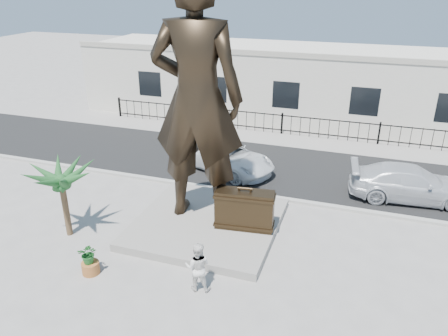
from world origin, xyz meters
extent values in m
plane|color=#9E9991|center=(0.00, 0.00, 0.00)|extent=(100.00, 100.00, 0.00)
cube|color=black|center=(0.00, 8.00, 0.01)|extent=(40.00, 7.00, 0.01)
cube|color=#A5A399|center=(0.00, 4.50, 0.06)|extent=(40.00, 0.25, 0.12)
cube|color=#9E9991|center=(0.00, 12.00, 0.01)|extent=(40.00, 2.50, 0.02)
cube|color=gray|center=(-0.50, 1.50, 0.15)|extent=(5.20, 5.20, 0.30)
cube|color=black|center=(0.00, 12.80, 0.60)|extent=(22.00, 0.10, 1.20)
cube|color=silver|center=(0.00, 17.00, 2.20)|extent=(28.00, 7.00, 4.40)
imported|color=black|center=(-0.96, 1.91, 4.81)|extent=(3.48, 2.46, 9.01)
cube|color=black|center=(0.97, 1.44, 1.03)|extent=(2.15, 0.90, 1.47)
imported|color=white|center=(0.49, -1.92, 0.80)|extent=(0.89, 0.76, 1.60)
imported|color=silver|center=(-1.41, 6.70, 0.68)|extent=(5.33, 3.96, 1.35)
imported|color=silver|center=(6.82, 6.35, 0.73)|extent=(5.18, 2.55, 1.45)
imported|color=#FDA20D|center=(-4.82, 12.02, 0.94)|extent=(1.24, 0.78, 1.84)
cylinder|color=#A25D2A|center=(-3.04, -2.31, 0.20)|extent=(0.56, 0.56, 0.40)
imported|color=#1D5A21|center=(-3.04, -2.31, 0.73)|extent=(0.73, 0.67, 0.67)
camera|label=1|loc=(4.64, -11.77, 8.76)|focal=35.00mm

